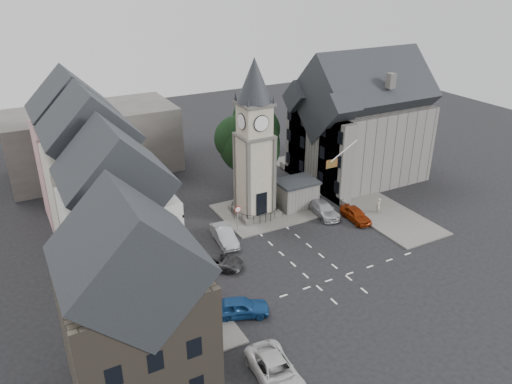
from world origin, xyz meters
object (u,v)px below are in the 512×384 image
clock_tower (255,141)px  car_west_blue (240,307)px  stone_shelter (296,194)px  pedestrian (378,206)px  car_east_red (356,214)px

clock_tower → car_west_blue: clock_tower is taller
stone_shelter → car_west_blue: 19.14m
car_west_blue → pedestrian: pedestrian is taller
pedestrian → stone_shelter: bearing=-79.6°
car_west_blue → stone_shelter: bearing=-23.9°
clock_tower → car_west_blue: bearing=-122.0°
car_west_blue → car_east_red: car_west_blue is taller
car_west_blue → car_east_red: 18.98m
car_east_red → pedestrian: 3.01m
clock_tower → pedestrian: 14.84m
stone_shelter → pedestrian: (6.70, -5.50, -0.65)m
stone_shelter → clock_tower: bearing=174.2°
stone_shelter → car_east_red: stone_shelter is taller
stone_shelter → pedestrian: bearing=-39.4°
car_east_red → stone_shelter: bearing=127.1°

